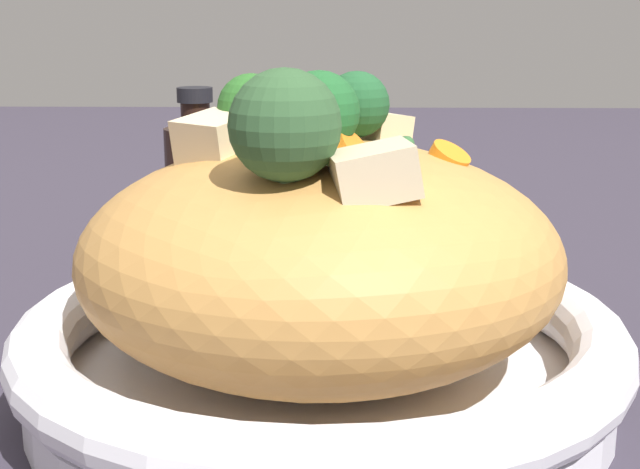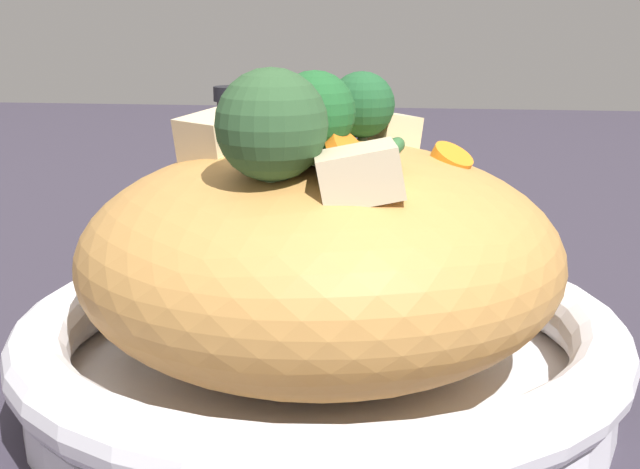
{
  "view_description": "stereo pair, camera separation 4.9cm",
  "coord_description": "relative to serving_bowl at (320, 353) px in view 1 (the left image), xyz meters",
  "views": [
    {
      "loc": [
        -0.01,
        0.47,
        0.21
      ],
      "look_at": [
        0.0,
        0.0,
        0.1
      ],
      "focal_mm": 51.83,
      "sensor_mm": 36.0,
      "label": 1
    },
    {
      "loc": [
        -0.06,
        0.47,
        0.21
      ],
      "look_at": [
        0.0,
        0.0,
        0.1
      ],
      "focal_mm": 51.83,
      "sensor_mm": 36.0,
      "label": 2
    }
  ],
  "objects": [
    {
      "name": "zucchini_slices",
      "position": [
        0.0,
        0.02,
        0.11
      ],
      "size": [
        0.1,
        0.1,
        0.03
      ],
      "color": "beige",
      "rests_on": "serving_bowl"
    },
    {
      "name": "serving_bowl",
      "position": [
        0.0,
        0.0,
        0.0
      ],
      "size": [
        0.33,
        0.33,
        0.06
      ],
      "color": "white",
      "rests_on": "ground_plane"
    },
    {
      "name": "chicken_chunks",
      "position": [
        0.01,
        0.02,
        0.11
      ],
      "size": [
        0.13,
        0.15,
        0.04
      ],
      "color": "beige",
      "rests_on": "serving_bowl"
    },
    {
      "name": "broccoli_florets",
      "position": [
        0.01,
        0.02,
        0.13
      ],
      "size": [
        0.1,
        0.14,
        0.06
      ],
      "color": "#8CB077",
      "rests_on": "serving_bowl"
    },
    {
      "name": "ground_plane",
      "position": [
        0.0,
        0.0,
        -0.03
      ],
      "size": [
        3.0,
        3.0,
        0.0
      ],
      "primitive_type": "plane",
      "color": "#312B37"
    },
    {
      "name": "noodle_heap",
      "position": [
        -0.0,
        -0.0,
        0.05
      ],
      "size": [
        0.26,
        0.26,
        0.12
      ],
      "color": "#BA8241",
      "rests_on": "serving_bowl"
    },
    {
      "name": "carrot_coins",
      "position": [
        0.0,
        -0.01,
        0.11
      ],
      "size": [
        0.15,
        0.11,
        0.03
      ],
      "color": "orange",
      "rests_on": "serving_bowl"
    },
    {
      "name": "soy_sauce_bottle",
      "position": [
        0.11,
        -0.27,
        0.03
      ],
      "size": [
        0.05,
        0.05,
        0.15
      ],
      "color": "black",
      "rests_on": "ground_plane"
    }
  ]
}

